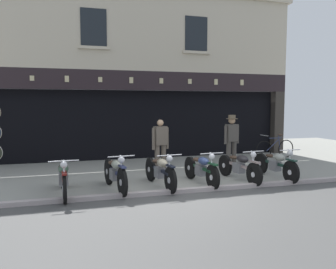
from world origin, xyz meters
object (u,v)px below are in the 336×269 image
(motorcycle_right, at_px, (276,164))
(motorcycle_center_left, at_px, (160,170))
(motorcycle_center_right, at_px, (239,166))
(advert_board_far, at_px, (212,116))
(motorcycle_far_left, at_px, (63,177))
(leaning_bicycle, at_px, (275,148))
(advert_board_near, at_px, (186,115))
(motorcycle_left, at_px, (115,173))
(shopkeeper_center, at_px, (232,138))
(motorcycle_center, at_px, (201,168))
(salesman_left, at_px, (160,144))

(motorcycle_right, bearing_deg, motorcycle_center_left, -1.27)
(motorcycle_center_right, height_order, advert_board_far, advert_board_far)
(motorcycle_far_left, distance_m, leaning_bicycle, 8.40)
(motorcycle_far_left, height_order, advert_board_near, advert_board_near)
(motorcycle_left, relative_size, shopkeeper_center, 1.14)
(motorcycle_left, distance_m, motorcycle_center_right, 3.36)
(leaning_bicycle, bearing_deg, motorcycle_center, 121.70)
(motorcycle_center_left, bearing_deg, motorcycle_center, 174.35)
(advert_board_far, xyz_separation_m, leaning_bicycle, (1.98, -1.51, -1.22))
(motorcycle_left, distance_m, leaning_bicycle, 7.28)
(motorcycle_left, relative_size, motorcycle_center, 1.03)
(motorcycle_center_left, xyz_separation_m, motorcycle_right, (3.35, 0.02, -0.01))
(motorcycle_center_right, height_order, motorcycle_right, motorcycle_right)
(motorcycle_center_left, distance_m, shopkeeper_center, 3.35)
(motorcycle_center_right, bearing_deg, motorcycle_center_left, -4.67)
(motorcycle_center_left, bearing_deg, leaning_bicycle, -156.05)
(motorcycle_right, xyz_separation_m, advert_board_far, (0.11, 4.61, 1.19))
(motorcycle_center_right, xyz_separation_m, advert_board_far, (1.23, 4.59, 1.19))
(advert_board_near, distance_m, leaning_bicycle, 3.68)
(motorcycle_right, xyz_separation_m, advert_board_near, (-1.01, 4.61, 1.22))
(motorcycle_far_left, height_order, advert_board_far, advert_board_far)
(motorcycle_center_right, bearing_deg, motorcycle_right, 173.29)
(motorcycle_center, distance_m, salesman_left, 1.85)
(motorcycle_far_left, xyz_separation_m, motorcycle_right, (5.66, 0.13, -0.00))
(motorcycle_center, bearing_deg, motorcycle_center_left, -4.32)
(motorcycle_center_left, bearing_deg, advert_board_near, -122.63)
(motorcycle_center_right, distance_m, advert_board_far, 4.89)
(motorcycle_left, height_order, motorcycle_right, motorcycle_left)
(salesman_left, height_order, shopkeeper_center, shopkeeper_center)
(motorcycle_center_right, relative_size, motorcycle_right, 1.01)
(advert_board_near, height_order, advert_board_far, advert_board_near)
(motorcycle_center, xyz_separation_m, motorcycle_center_right, (1.12, 0.03, -0.00))
(motorcycle_center_left, bearing_deg, motorcycle_left, -4.99)
(motorcycle_far_left, height_order, motorcycle_center, same)
(salesman_left, xyz_separation_m, shopkeeper_center, (2.38, 0.03, 0.08))
(motorcycle_center, xyz_separation_m, leaning_bicycle, (4.34, 3.11, -0.04))
(motorcycle_center_right, distance_m, leaning_bicycle, 4.45)
(motorcycle_left, height_order, advert_board_near, advert_board_near)
(motorcycle_center_left, xyz_separation_m, advert_board_far, (3.46, 4.62, 1.18))
(motorcycle_center_left, height_order, motorcycle_right, motorcycle_center_left)
(motorcycle_right, bearing_deg, motorcycle_center_right, -2.63)
(motorcycle_center, distance_m, motorcycle_center_right, 1.12)
(motorcycle_left, distance_m, advert_board_far, 6.63)
(motorcycle_center_left, distance_m, motorcycle_right, 3.35)
(motorcycle_center, bearing_deg, motorcycle_center_right, 177.15)
(motorcycle_right, relative_size, advert_board_near, 1.80)
(motorcycle_center_left, distance_m, salesman_left, 1.79)
(motorcycle_far_left, bearing_deg, leaning_bicycle, -160.21)
(motorcycle_center_left, xyz_separation_m, leaning_bicycle, (5.44, 3.12, -0.04))
(motorcycle_center_left, relative_size, motorcycle_center, 1.06)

